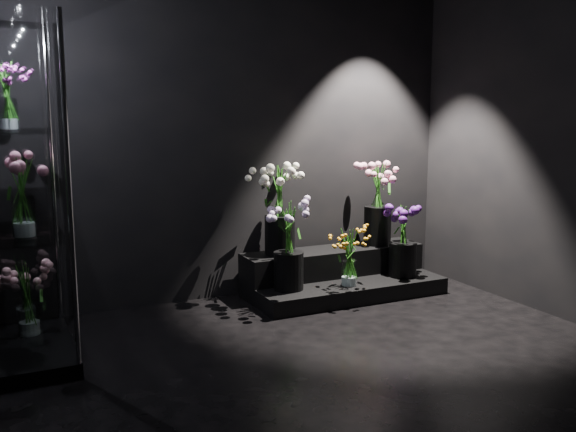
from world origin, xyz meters
TOP-DOWN VIEW (x-y plane):
  - floor at (0.00, 0.00)m, footprint 4.00×4.00m
  - wall_back at (0.00, 2.00)m, footprint 4.00×0.00m
  - display_riser at (0.84, 1.67)m, footprint 1.63×0.73m
  - display_case at (-1.70, 1.21)m, footprint 0.57×0.95m
  - bouquet_orange_bells at (0.77, 1.40)m, footprint 0.28×0.28m
  - bouquet_lilac at (0.28, 1.51)m, footprint 0.46×0.46m
  - bouquet_purple at (1.35, 1.46)m, footprint 0.31×0.31m
  - bouquet_cream_roses at (0.33, 1.78)m, footprint 0.43×0.43m
  - bouquet_pink_roses at (1.28, 1.77)m, footprint 0.43×0.43m
  - bouquet_case_pink at (-1.66, 1.06)m, footprint 0.33×0.33m
  - bouquet_case_magenta at (-1.69, 1.37)m, footprint 0.24×0.24m
  - bouquet_case_base_pink at (-1.65, 1.40)m, footprint 0.40×0.40m

SIDE VIEW (x-z plane):
  - floor at x=0.00m, z-range 0.00..0.00m
  - display_riser at x=0.84m, z-range -0.03..0.33m
  - bouquet_case_base_pink at x=-1.65m, z-range 0.11..0.60m
  - bouquet_orange_bells at x=0.77m, z-range 0.15..0.63m
  - bouquet_purple at x=1.35m, z-range 0.16..0.77m
  - bouquet_lilac at x=0.28m, z-range 0.19..0.91m
  - bouquet_pink_roses at x=1.28m, z-range 0.42..1.14m
  - bouquet_cream_roses at x=0.33m, z-range 0.43..1.16m
  - display_case at x=-1.70m, z-range 0.00..2.09m
  - bouquet_case_pink at x=-1.66m, z-range 0.83..1.28m
  - wall_back at x=0.00m, z-range -0.60..3.40m
  - bouquet_case_magenta at x=-1.69m, z-range 1.44..1.85m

